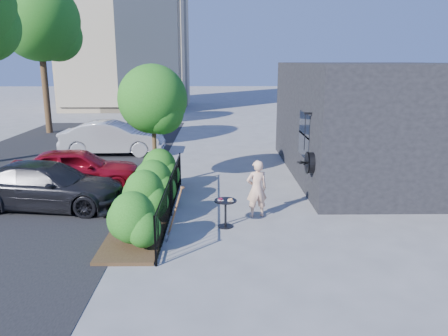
{
  "coord_description": "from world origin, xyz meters",
  "views": [
    {
      "loc": [
        -0.23,
        -11.2,
        4.11
      ],
      "look_at": [
        -0.06,
        0.5,
        1.2
      ],
      "focal_mm": 35.0,
      "sensor_mm": 36.0,
      "label": 1
    }
  ],
  "objects_px": {
    "shovel": "(174,217)",
    "car_silver": "(113,138)",
    "patio_tree": "(155,103)",
    "car_darkgrey": "(48,186)",
    "street_tree_far": "(40,26)",
    "woman": "(257,189)",
    "car_red": "(76,169)",
    "cafe_table": "(226,209)"
  },
  "relations": [
    {
      "from": "woman",
      "to": "car_silver",
      "type": "height_order",
      "value": "woman"
    },
    {
      "from": "woman",
      "to": "car_darkgrey",
      "type": "xyz_separation_m",
      "value": [
        -5.86,
        0.85,
        -0.13
      ]
    },
    {
      "from": "shovel",
      "to": "car_red",
      "type": "relative_size",
      "value": 0.34
    },
    {
      "from": "woman",
      "to": "car_red",
      "type": "xyz_separation_m",
      "value": [
        -5.62,
        2.65,
        -0.09
      ]
    },
    {
      "from": "car_darkgrey",
      "to": "car_silver",
      "type": "bearing_deg",
      "value": 4.91
    },
    {
      "from": "street_tree_far",
      "to": "cafe_table",
      "type": "distance_m",
      "value": 18.62
    },
    {
      "from": "car_red",
      "to": "car_silver",
      "type": "distance_m",
      "value": 5.45
    },
    {
      "from": "street_tree_far",
      "to": "cafe_table",
      "type": "relative_size",
      "value": 10.98
    },
    {
      "from": "shovel",
      "to": "car_silver",
      "type": "distance_m",
      "value": 10.35
    },
    {
      "from": "cafe_table",
      "to": "shovel",
      "type": "height_order",
      "value": "shovel"
    },
    {
      "from": "car_darkgrey",
      "to": "shovel",
      "type": "bearing_deg",
      "value": -116.32
    },
    {
      "from": "woman",
      "to": "street_tree_far",
      "type": "bearing_deg",
      "value": -64.8
    },
    {
      "from": "patio_tree",
      "to": "shovel",
      "type": "height_order",
      "value": "patio_tree"
    },
    {
      "from": "patio_tree",
      "to": "car_silver",
      "type": "xyz_separation_m",
      "value": [
        -2.66,
        5.23,
        -2.03
      ]
    },
    {
      "from": "street_tree_far",
      "to": "car_darkgrey",
      "type": "distance_m",
      "value": 15.04
    },
    {
      "from": "shovel",
      "to": "woman",
      "type": "bearing_deg",
      "value": 37.6
    },
    {
      "from": "shovel",
      "to": "car_silver",
      "type": "height_order",
      "value": "car_silver"
    },
    {
      "from": "car_silver",
      "to": "car_darkgrey",
      "type": "relative_size",
      "value": 1.01
    },
    {
      "from": "patio_tree",
      "to": "car_red",
      "type": "bearing_deg",
      "value": -175.14
    },
    {
      "from": "car_darkgrey",
      "to": "woman",
      "type": "bearing_deg",
      "value": -92.01
    },
    {
      "from": "patio_tree",
      "to": "car_darkgrey",
      "type": "relative_size",
      "value": 0.88
    },
    {
      "from": "patio_tree",
      "to": "car_darkgrey",
      "type": "bearing_deg",
      "value": -144.46
    },
    {
      "from": "cafe_table",
      "to": "car_silver",
      "type": "distance_m",
      "value": 10.09
    },
    {
      "from": "woman",
      "to": "shovel",
      "type": "bearing_deg",
      "value": 25.44
    },
    {
      "from": "shovel",
      "to": "patio_tree",
      "type": "bearing_deg",
      "value": 102.44
    },
    {
      "from": "shovel",
      "to": "car_red",
      "type": "xyz_separation_m",
      "value": [
        -3.56,
        4.23,
        0.09
      ]
    },
    {
      "from": "car_red",
      "to": "car_darkgrey",
      "type": "xyz_separation_m",
      "value": [
        -0.25,
        -1.8,
        -0.04
      ]
    },
    {
      "from": "cafe_table",
      "to": "woman",
      "type": "height_order",
      "value": "woman"
    },
    {
      "from": "shovel",
      "to": "car_silver",
      "type": "xyz_separation_m",
      "value": [
        -3.65,
        9.68,
        0.15
      ]
    },
    {
      "from": "street_tree_far",
      "to": "car_silver",
      "type": "xyz_separation_m",
      "value": [
        5.04,
        -5.97,
        -5.18
      ]
    },
    {
      "from": "street_tree_far",
      "to": "patio_tree",
      "type": "bearing_deg",
      "value": -55.49
    },
    {
      "from": "woman",
      "to": "patio_tree",
      "type": "bearing_deg",
      "value": -55.5
    },
    {
      "from": "street_tree_far",
      "to": "car_red",
      "type": "bearing_deg",
      "value": -65.85
    },
    {
      "from": "street_tree_far",
      "to": "woman",
      "type": "bearing_deg",
      "value": -52.65
    },
    {
      "from": "patio_tree",
      "to": "street_tree_far",
      "type": "xyz_separation_m",
      "value": [
        -7.7,
        11.2,
        3.15
      ]
    },
    {
      "from": "woman",
      "to": "shovel",
      "type": "relative_size",
      "value": 1.15
    },
    {
      "from": "car_red",
      "to": "woman",
      "type": "bearing_deg",
      "value": -124.99
    },
    {
      "from": "patio_tree",
      "to": "street_tree_far",
      "type": "bearing_deg",
      "value": 124.51
    },
    {
      "from": "street_tree_far",
      "to": "shovel",
      "type": "xyz_separation_m",
      "value": [
        8.68,
        -15.65,
        -5.32
      ]
    },
    {
      "from": "shovel",
      "to": "car_darkgrey",
      "type": "xyz_separation_m",
      "value": [
        -3.81,
        2.43,
        0.05
      ]
    },
    {
      "from": "woman",
      "to": "shovel",
      "type": "xyz_separation_m",
      "value": [
        -2.05,
        -1.58,
        -0.19
      ]
    },
    {
      "from": "street_tree_far",
      "to": "car_darkgrey",
      "type": "bearing_deg",
      "value": -69.77
    }
  ]
}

